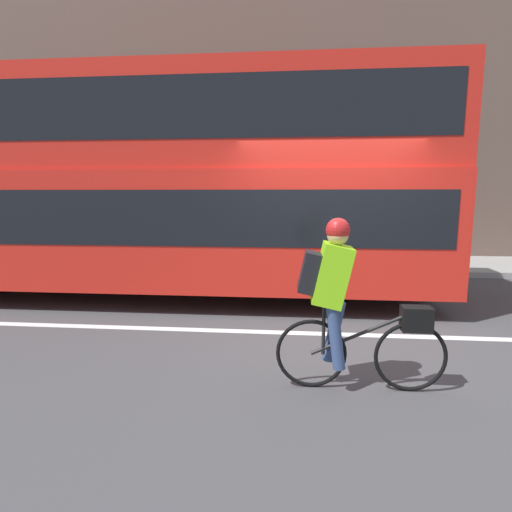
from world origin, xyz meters
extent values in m
plane|color=#424244|center=(0.00, 0.00, 0.00)|extent=(80.00, 80.00, 0.00)
cube|color=silver|center=(0.00, 0.15, 0.00)|extent=(50.00, 0.14, 0.01)
cube|color=gray|center=(0.00, 5.16, 0.06)|extent=(60.00, 2.41, 0.13)
cube|color=brown|center=(0.00, 6.52, 4.26)|extent=(60.00, 0.30, 8.53)
cylinder|color=black|center=(0.04, 1.97, 0.53)|extent=(1.06, 0.30, 1.06)
cube|color=red|center=(-2.98, 1.97, 1.23)|extent=(9.73, 2.53, 1.81)
cube|color=black|center=(-2.98, 1.97, 1.44)|extent=(9.34, 2.55, 0.80)
cube|color=red|center=(-2.98, 1.97, 2.88)|extent=(9.73, 2.43, 1.51)
cube|color=black|center=(-2.98, 1.97, 2.96)|extent=(9.34, 2.45, 0.84)
torus|color=black|center=(0.58, -1.29, 0.32)|extent=(0.65, 0.04, 0.65)
torus|color=black|center=(-0.31, -1.29, 0.32)|extent=(0.65, 0.04, 0.65)
cylinder|color=black|center=(0.14, -1.29, 0.53)|extent=(0.90, 0.03, 0.44)
cylinder|color=black|center=(-0.20, -1.29, 0.56)|extent=(0.03, 0.03, 0.48)
cube|color=black|center=(0.61, -1.29, 0.68)|extent=(0.26, 0.16, 0.22)
cube|color=#8CE019|center=(-0.14, -1.29, 1.07)|extent=(0.37, 0.32, 0.58)
cube|color=black|center=(-0.34, -1.29, 1.09)|extent=(0.21, 0.26, 0.38)
cylinder|color=#384C7A|center=(-0.10, -1.20, 0.51)|extent=(0.21, 0.11, 0.58)
cylinder|color=#384C7A|center=(-0.10, -1.38, 0.51)|extent=(0.19, 0.11, 0.58)
sphere|color=tan|center=(-0.10, -1.29, 1.43)|extent=(0.19, 0.19, 0.19)
sphere|color=red|center=(-0.10, -1.29, 1.47)|extent=(0.21, 0.21, 0.21)
cylinder|color=#262628|center=(-6.70, 5.04, 0.63)|extent=(0.46, 0.46, 1.00)
camera|label=1|loc=(-0.49, -4.82, 1.77)|focal=28.00mm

